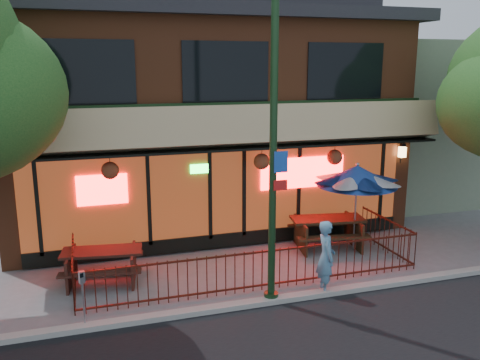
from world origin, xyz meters
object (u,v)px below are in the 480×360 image
Objects in this scene: picnic_table_left at (102,261)px; pedestrian at (326,257)px; street_light at (273,163)px; picnic_table_right at (327,228)px; patio_umbrella at (357,176)px; parking_meter_near at (83,290)px.

pedestrian reaches higher than picnic_table_left.
street_light is 4.68m from picnic_table_right.
patio_umbrella reaches higher than picnic_table_left.
pedestrian reaches higher than picnic_table_right.
street_light is at bearing 101.60° from pedestrian.
pedestrian is 5.36m from parking_meter_near.
street_light reaches higher than picnic_table_left.
pedestrian is at bearing -117.78° from picnic_table_right.
picnic_table_right is 0.90× the size of patio_umbrella.
street_light is 4.93m from picnic_table_left.
patio_umbrella is 1.46× the size of pedestrian.
street_light is 3.04× the size of picnic_table_right.
street_light reaches higher than pedestrian.
picnic_table_left is 5.36m from pedestrian.
pedestrian is at bearing -131.97° from patio_umbrella.
street_light reaches higher than picnic_table_right.
parking_meter_near is (-0.46, -2.22, 0.30)m from picnic_table_left.
street_light is at bearing -32.07° from picnic_table_left.
pedestrian is (-2.07, -2.30, -1.30)m from patio_umbrella.
picnic_table_left is 2.28m from parking_meter_near.
street_light is at bearing -135.24° from picnic_table_right.
parking_meter_near is at bearing 179.96° from street_light.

